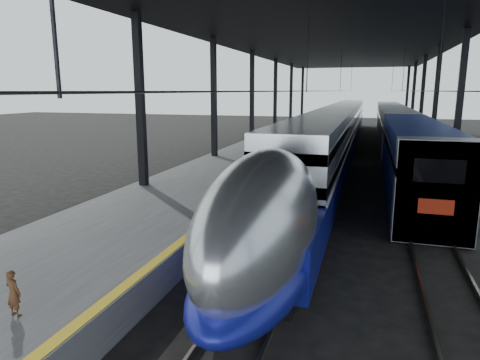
% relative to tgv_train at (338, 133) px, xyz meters
% --- Properties ---
extents(ground, '(160.00, 160.00, 0.00)m').
position_rel_tgv_train_xyz_m(ground, '(-2.00, -25.03, -1.93)').
color(ground, black).
rests_on(ground, ground).
extents(platform, '(6.00, 80.00, 1.00)m').
position_rel_tgv_train_xyz_m(platform, '(-5.50, -5.03, -1.43)').
color(platform, '#4C4C4F').
rests_on(platform, ground).
extents(yellow_strip, '(0.30, 80.00, 0.01)m').
position_rel_tgv_train_xyz_m(yellow_strip, '(-2.70, -5.03, -0.92)').
color(yellow_strip, gold).
rests_on(yellow_strip, platform).
extents(rails, '(6.52, 80.00, 0.16)m').
position_rel_tgv_train_xyz_m(rails, '(2.50, -5.03, -1.85)').
color(rails, slate).
rests_on(rails, ground).
extents(canopy, '(18.00, 75.00, 9.47)m').
position_rel_tgv_train_xyz_m(canopy, '(-0.10, -5.03, 7.19)').
color(canopy, black).
rests_on(canopy, ground).
extents(tgv_train, '(2.88, 65.20, 4.12)m').
position_rel_tgv_train_xyz_m(tgv_train, '(0.00, 0.00, 0.00)').
color(tgv_train, silver).
rests_on(tgv_train, ground).
extents(second_train, '(2.80, 56.05, 3.85)m').
position_rel_tgv_train_xyz_m(second_train, '(5.00, 4.97, 0.03)').
color(second_train, navy).
rests_on(second_train, ground).
extents(child, '(0.39, 0.28, 0.99)m').
position_rel_tgv_train_xyz_m(child, '(-4.12, -31.88, -0.43)').
color(child, '#4B2D19').
rests_on(child, platform).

